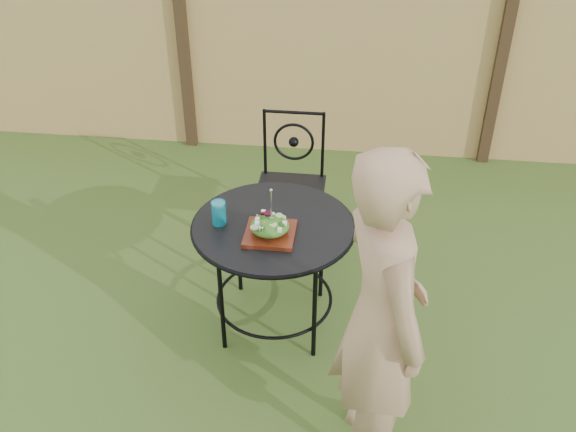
{
  "coord_description": "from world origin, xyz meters",
  "views": [
    {
      "loc": [
        0.2,
        -2.95,
        2.77
      ],
      "look_at": [
        -0.16,
        -0.01,
        0.75
      ],
      "focal_mm": 40.0,
      "sensor_mm": 36.0,
      "label": 1
    }
  ],
  "objects_px": {
    "patio_table": "(274,244)",
    "patio_chair": "(291,181)",
    "diner": "(381,318)",
    "salad_plate": "(270,234)"
  },
  "relations": [
    {
      "from": "patio_table",
      "to": "patio_chair",
      "type": "distance_m",
      "value": 0.84
    },
    {
      "from": "diner",
      "to": "patio_chair",
      "type": "bearing_deg",
      "value": -3.28
    },
    {
      "from": "salad_plate",
      "to": "patio_table",
      "type": "bearing_deg",
      "value": 88.64
    },
    {
      "from": "patio_chair",
      "to": "salad_plate",
      "type": "height_order",
      "value": "patio_chair"
    },
    {
      "from": "patio_chair",
      "to": "diner",
      "type": "xyz_separation_m",
      "value": [
        0.58,
        -1.65,
        0.33
      ]
    },
    {
      "from": "diner",
      "to": "salad_plate",
      "type": "bearing_deg",
      "value": 17.2
    },
    {
      "from": "patio_table",
      "to": "patio_chair",
      "type": "relative_size",
      "value": 0.97
    },
    {
      "from": "patio_table",
      "to": "patio_chair",
      "type": "height_order",
      "value": "patio_chair"
    },
    {
      "from": "patio_table",
      "to": "salad_plate",
      "type": "distance_m",
      "value": 0.19
    },
    {
      "from": "patio_table",
      "to": "diner",
      "type": "distance_m",
      "value": 1.03
    }
  ]
}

